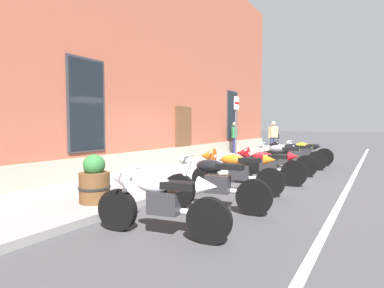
% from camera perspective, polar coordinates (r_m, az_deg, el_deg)
% --- Properties ---
extents(ground_plane, '(140.00, 140.00, 0.00)m').
position_cam_1_polar(ground_plane, '(9.00, 5.70, -6.49)').
color(ground_plane, '#38383A').
extents(sidewalk, '(29.79, 2.93, 0.13)m').
position_cam_1_polar(sidewalk, '(9.71, -2.15, -5.35)').
color(sidewalk, slate).
rests_on(sidewalk, ground_plane).
extents(lane_stripe, '(29.79, 0.12, 0.01)m').
position_cam_1_polar(lane_stripe, '(8.16, 26.58, -7.87)').
color(lane_stripe, silver).
rests_on(lane_stripe, ground_plane).
extents(brick_pub_facade, '(23.79, 6.66, 8.73)m').
position_cam_1_polar(brick_pub_facade, '(13.14, -20.38, 15.60)').
color(brick_pub_facade, brown).
rests_on(brick_pub_facade, ground_plane).
extents(motorcycle_white_sport, '(0.67, 2.03, 0.99)m').
position_cam_1_polar(motorcycle_white_sport, '(4.42, -6.80, -9.88)').
color(motorcycle_white_sport, black).
rests_on(motorcycle_white_sport, ground_plane).
extents(motorcycle_black_naked, '(0.64, 2.07, 1.01)m').
position_cam_1_polar(motorcycle_black_naked, '(5.66, 4.07, -7.40)').
color(motorcycle_black_naked, black).
rests_on(motorcycle_black_naked, ground_plane).
extents(motorcycle_orange_sport, '(0.74, 2.07, 1.03)m').
position_cam_1_polar(motorcycle_orange_sport, '(7.02, 7.64, -4.71)').
color(motorcycle_orange_sport, black).
rests_on(motorcycle_orange_sport, ground_plane).
extents(motorcycle_red_sport, '(0.66, 2.03, 0.99)m').
position_cam_1_polar(motorcycle_red_sport, '(8.34, 13.14, -3.60)').
color(motorcycle_red_sport, black).
rests_on(motorcycle_red_sport, ground_plane).
extents(motorcycle_grey_naked, '(0.65, 2.10, 1.02)m').
position_cam_1_polar(motorcycle_grey_naked, '(9.92, 16.06, -2.78)').
color(motorcycle_grey_naked, black).
rests_on(motorcycle_grey_naked, ground_plane).
extents(motorcycle_black_sport, '(0.80, 2.15, 1.04)m').
position_cam_1_polar(motorcycle_black_sport, '(11.39, 18.00, -1.67)').
color(motorcycle_black_sport, black).
rests_on(motorcycle_black_sport, ground_plane).
extents(motorcycle_yellow_naked, '(0.62, 2.11, 0.94)m').
position_cam_1_polar(motorcycle_yellow_naked, '(12.87, 20.04, -1.51)').
color(motorcycle_yellow_naked, black).
rests_on(motorcycle_yellow_naked, ground_plane).
extents(pedestrian_striped_shirt, '(0.58, 0.26, 1.58)m').
position_cam_1_polar(pedestrian_striped_shirt, '(15.92, 7.87, 1.52)').
color(pedestrian_striped_shirt, '#1E1E4C').
rests_on(pedestrian_striped_shirt, sidewalk).
extents(pedestrian_tan_coat, '(0.59, 0.44, 1.62)m').
position_cam_1_polar(pedestrian_tan_coat, '(16.13, 14.81, 1.55)').
color(pedestrian_tan_coat, '#2D3351').
rests_on(pedestrian_tan_coat, sidewalk).
extents(parking_sign, '(0.36, 0.07, 2.44)m').
position_cam_1_polar(parking_sign, '(10.79, 8.17, 4.25)').
color(parking_sign, '#4C4C51').
rests_on(parking_sign, sidewalk).
extents(barrel_planter, '(0.59, 0.59, 0.90)m').
position_cam_1_polar(barrel_planter, '(6.03, -17.61, -6.67)').
color(barrel_planter, brown).
rests_on(barrel_planter, sidewalk).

